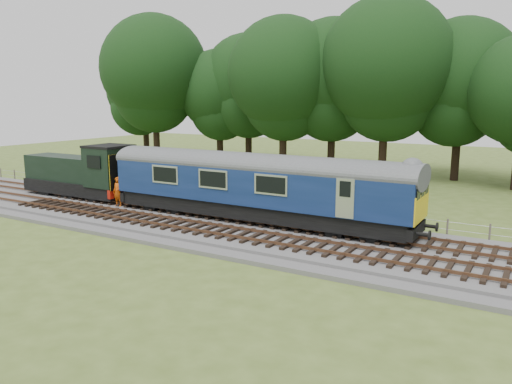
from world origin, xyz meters
The scene contains 9 objects.
ground centered at (0.00, 0.00, 0.00)m, with size 120.00×120.00×0.00m, color #495E22.
ballast centered at (0.00, 0.00, 0.17)m, with size 70.00×7.00×0.35m, color #4C4C4F.
track_north centered at (0.00, 1.40, 0.42)m, with size 67.20×2.40×0.21m.
track_south centered at (0.00, -1.60, 0.42)m, with size 67.20×2.40×0.21m.
fence centered at (0.00, 4.50, 0.00)m, with size 64.00×0.12×1.00m, color #6B6054, non-canonical shape.
tree_line centered at (0.00, 22.00, 0.00)m, with size 70.00×8.00×18.00m, color black, non-canonical shape.
dmu_railcar centered at (-1.73, 1.40, 2.61)m, with size 18.05×2.86×3.88m.
shunter_loco centered at (-15.66, 1.40, 1.97)m, with size 8.91×2.60×3.38m.
worker centered at (-11.22, 0.37, 1.29)m, with size 0.68×0.45×1.87m, color #DA520B.
Camera 1 is at (12.10, -22.02, 7.06)m, focal length 35.00 mm.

